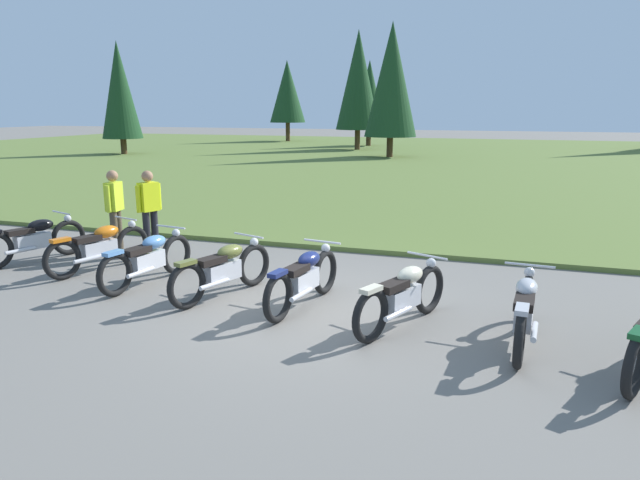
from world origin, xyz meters
The scene contains 12 objects.
ground_plane centered at (0.00, 0.00, 0.00)m, with size 140.00×140.00×0.00m, color slate.
grass_moorland centered at (0.00, 25.43, 0.05)m, with size 80.00×44.00×0.10m, color #5B7033.
forest_treeline centered at (2.05, 34.66, 4.27)m, with size 40.74×24.09×8.60m.
motorcycle_black centered at (-5.78, 0.87, 0.44)m, with size 0.90×2.01×0.88m.
motorcycle_orange centered at (-4.20, 0.77, 0.44)m, with size 0.85×2.03×0.88m.
motorcycle_sky_blue centered at (-2.89, 0.33, 0.44)m, with size 0.62×2.09×0.88m.
motorcycle_olive centered at (-1.42, 0.15, 0.44)m, with size 0.87×2.02×0.88m.
motorcycle_navy centered at (-0.08, 0.10, 0.44)m, with size 0.62×2.09×0.88m.
motorcycle_cream centered at (1.43, -0.23, 0.44)m, with size 0.97×1.98×0.88m.
motorcycle_silver centered at (2.94, -0.34, 0.44)m, with size 0.62×2.10×0.88m.
rider_with_back_turned centered at (-4.68, 1.88, 0.95)m, with size 0.28×0.54×1.67m.
rider_near_row_end centered at (-4.00, 2.04, 0.95)m, with size 0.34×0.52×1.67m.
Camera 1 is at (2.65, -7.41, 2.85)m, focal length 32.18 mm.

